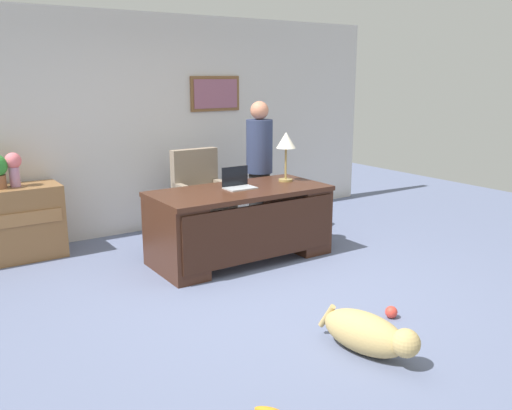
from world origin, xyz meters
TOP-DOWN VIEW (x-y plane):
  - ground_plane at (0.00, 0.00)m, footprint 12.00×12.00m
  - back_wall at (0.01, 2.60)m, footprint 7.00×0.16m
  - desk at (0.31, 0.88)m, footprint 1.90×0.89m
  - credenza at (-1.84, 2.25)m, footprint 1.23×0.50m
  - armchair at (0.37, 1.90)m, footprint 0.60×0.59m
  - person_standing at (0.99, 1.54)m, footprint 0.32×0.32m
  - dog_lying at (-0.04, -1.37)m, footprint 0.43×0.83m
  - laptop at (0.32, 0.96)m, footprint 0.32×0.22m
  - desk_lamp at (0.98, 0.99)m, footprint 0.22×0.22m
  - vase_with_flowers at (-1.67, 2.25)m, footprint 0.17×0.17m
  - dog_toy_ball at (0.55, -1.06)m, footprint 0.10×0.10m

SIDE VIEW (x-z plane):
  - ground_plane at x=0.00m, z-range 0.00..0.00m
  - dog_toy_ball at x=0.55m, z-range 0.00..0.10m
  - dog_lying at x=-0.04m, z-range 0.00..0.30m
  - credenza at x=-1.84m, z-range 0.00..0.80m
  - desk at x=0.31m, z-range 0.04..0.81m
  - armchair at x=0.37m, z-range -0.05..1.02m
  - laptop at x=0.32m, z-range 0.72..0.95m
  - person_standing at x=0.99m, z-range 0.03..1.68m
  - vase_with_flowers at x=-1.67m, z-range 0.84..1.21m
  - desk_lamp at x=0.98m, z-range 0.93..1.49m
  - back_wall at x=0.01m, z-range 0.00..2.70m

